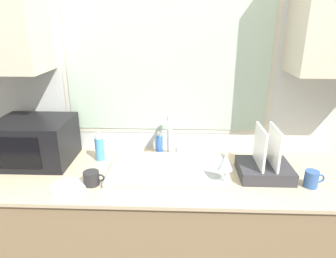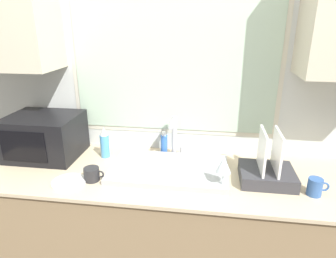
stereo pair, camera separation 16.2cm
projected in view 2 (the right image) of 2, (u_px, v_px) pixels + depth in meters
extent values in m
cube|color=#8C7251|center=(166.00, 235.00, 1.91)|extent=(2.15, 0.67, 0.86)
cube|color=#C6B28E|center=(166.00, 173.00, 1.75)|extent=(2.18, 0.70, 0.02)
cube|color=silver|center=(174.00, 88.00, 1.95)|extent=(6.00, 0.06, 2.60)
cube|color=beige|center=(174.00, 59.00, 1.86)|extent=(1.34, 0.01, 0.97)
cube|color=#B2CCB2|center=(174.00, 60.00, 1.85)|extent=(1.28, 0.01, 0.91)
cube|color=beige|center=(5.00, 7.00, 1.73)|extent=(0.54, 0.32, 0.71)
cube|color=#9EA0A5|center=(169.00, 169.00, 1.75)|extent=(0.68, 0.42, 0.03)
cylinder|color=#B7B7BC|center=(174.00, 136.00, 1.93)|extent=(0.03, 0.03, 0.26)
cylinder|color=#B7B7BC|center=(173.00, 123.00, 1.81)|extent=(0.03, 0.17, 0.03)
cylinder|color=#B7B7BC|center=(182.00, 151.00, 1.96)|extent=(0.02, 0.02, 0.06)
cube|color=black|center=(45.00, 136.00, 1.92)|extent=(0.44, 0.37, 0.27)
cube|color=black|center=(23.00, 147.00, 1.76)|extent=(0.29, 0.01, 0.19)
cube|color=#333338|center=(267.00, 175.00, 1.64)|extent=(0.29, 0.26, 0.07)
cube|color=white|center=(262.00, 151.00, 1.60)|extent=(0.01, 0.22, 0.22)
cube|color=white|center=(277.00, 151.00, 1.59)|extent=(0.01, 0.22, 0.22)
cylinder|color=#4C99D8|center=(105.00, 146.00, 1.92)|extent=(0.06, 0.06, 0.15)
cone|color=silver|center=(104.00, 131.00, 1.88)|extent=(0.05, 0.05, 0.05)
cylinder|color=blue|center=(164.00, 145.00, 1.97)|extent=(0.04, 0.04, 0.13)
cylinder|color=white|center=(164.00, 134.00, 1.94)|extent=(0.02, 0.02, 0.03)
cylinder|color=#262628|center=(92.00, 174.00, 1.65)|extent=(0.09, 0.09, 0.08)
torus|color=#262628|center=(100.00, 174.00, 1.64)|extent=(0.04, 0.01, 0.04)
cylinder|color=silver|center=(222.00, 189.00, 1.57)|extent=(0.07, 0.07, 0.00)
cylinder|color=silver|center=(223.00, 180.00, 1.55)|extent=(0.01, 0.01, 0.10)
cone|color=silver|center=(224.00, 164.00, 1.52)|extent=(0.08, 0.08, 0.09)
cylinder|color=#335999|center=(315.00, 187.00, 1.51)|extent=(0.07, 0.07, 0.09)
torus|color=#335999|center=(324.00, 187.00, 1.50)|extent=(0.05, 0.01, 0.05)
cylinder|color=white|center=(69.00, 182.00, 1.63)|extent=(0.18, 0.18, 0.01)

